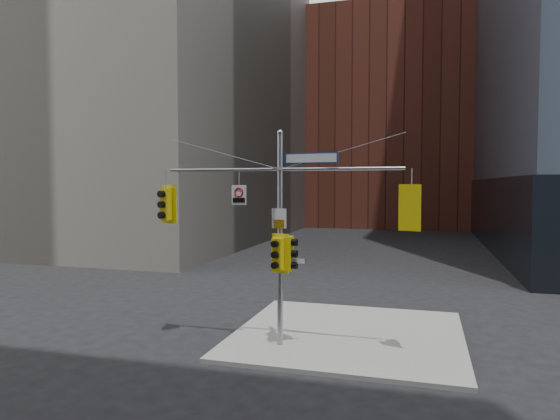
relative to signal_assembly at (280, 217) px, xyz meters
The scene contains 13 objects.
ground 4.85m from the signal_assembly, 90.00° to the right, with size 160.00×160.00×0.00m, color black.
sidewalk_corner 5.18m from the signal_assembly, 45.10° to the left, with size 8.00×8.00×0.15m, color gray.
brick_midrise 56.82m from the signal_assembly, 90.00° to the left, with size 26.00×20.00×28.00m, color brown.
signal_assembly is the anchor object (origin of this frame).
traffic_light_west_arm 4.24m from the signal_assembly, behind, with size 0.65×0.61×1.38m.
traffic_light_east_arm 4.21m from the signal_assembly, ahead, with size 0.67×0.61×1.42m.
traffic_light_pole_side 1.24m from the signal_assembly, ahead, with size 0.46×0.39×1.14m.
traffic_light_pole_front 1.21m from the signal_assembly, 89.72° to the right, with size 0.61×0.56×1.29m.
street_sign_blade 2.20m from the signal_assembly, ahead, with size 1.81×0.26×0.35m.
regulatory_sign_arm 1.62m from the signal_assembly, behind, with size 0.53×0.07×0.66m.
regulatory_sign_pole 0.12m from the signal_assembly, 90.00° to the right, with size 0.50×0.06×0.65m.
street_blade_ew 1.50m from the signal_assembly, ahead, with size 0.76×0.04×0.15m.
street_blade_ns 1.59m from the signal_assembly, 90.00° to the left, with size 0.09×0.68×0.14m.
Camera 1 is at (4.58, -13.78, 5.50)m, focal length 32.00 mm.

